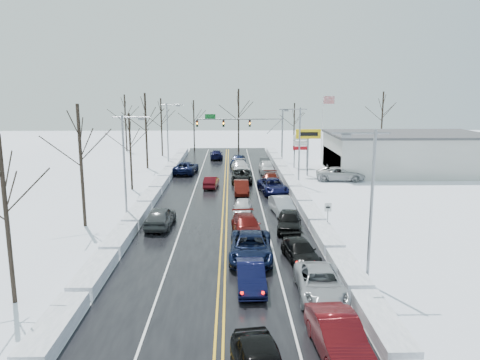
{
  "coord_description": "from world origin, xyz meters",
  "views": [
    {
      "loc": [
        0.55,
        -43.44,
        11.28
      ],
      "look_at": [
        1.45,
        0.61,
        2.5
      ],
      "focal_mm": 35.0,
      "sensor_mm": 36.0,
      "label": 1
    }
  ],
  "objects_px": {
    "flagpole": "(323,122)",
    "dealership_building": "(406,153)",
    "traffic_signal_mast": "(249,126)",
    "tires_plus_sign": "(308,137)",
    "oncoming_car_0": "(211,188)"
  },
  "relations": [
    {
      "from": "flagpole",
      "to": "traffic_signal_mast",
      "type": "bearing_deg",
      "value": -170.27
    },
    {
      "from": "oncoming_car_0",
      "to": "tires_plus_sign",
      "type": "bearing_deg",
      "value": -144.3
    },
    {
      "from": "flagpole",
      "to": "dealership_building",
      "type": "relative_size",
      "value": 0.49
    },
    {
      "from": "traffic_signal_mast",
      "to": "oncoming_car_0",
      "type": "xyz_separation_m",
      "value": [
        -5.11,
        -19.26,
        -5.48
      ]
    },
    {
      "from": "traffic_signal_mast",
      "to": "dealership_building",
      "type": "bearing_deg",
      "value": -25.95
    },
    {
      "from": "tires_plus_sign",
      "to": "flagpole",
      "type": "relative_size",
      "value": 0.6
    },
    {
      "from": "traffic_signal_mast",
      "to": "oncoming_car_0",
      "type": "relative_size",
      "value": 3.28
    },
    {
      "from": "traffic_signal_mast",
      "to": "tires_plus_sign",
      "type": "xyz_separation_m",
      "value": [
        7.05,
        -12.0,
        -0.49
      ]
    },
    {
      "from": "traffic_signal_mast",
      "to": "dealership_building",
      "type": "distance_m",
      "value": 23.01
    },
    {
      "from": "flagpole",
      "to": "oncoming_car_0",
      "type": "xyz_separation_m",
      "value": [
        -16.83,
        -21.27,
        -5.93
      ]
    },
    {
      "from": "traffic_signal_mast",
      "to": "tires_plus_sign",
      "type": "relative_size",
      "value": 2.21
    },
    {
      "from": "traffic_signal_mast",
      "to": "tires_plus_sign",
      "type": "height_order",
      "value": "traffic_signal_mast"
    },
    {
      "from": "traffic_signal_mast",
      "to": "flagpole",
      "type": "height_order",
      "value": "flagpole"
    },
    {
      "from": "oncoming_car_0",
      "to": "dealership_building",
      "type": "bearing_deg",
      "value": -155.28
    },
    {
      "from": "tires_plus_sign",
      "to": "oncoming_car_0",
      "type": "bearing_deg",
      "value": -149.15
    }
  ]
}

